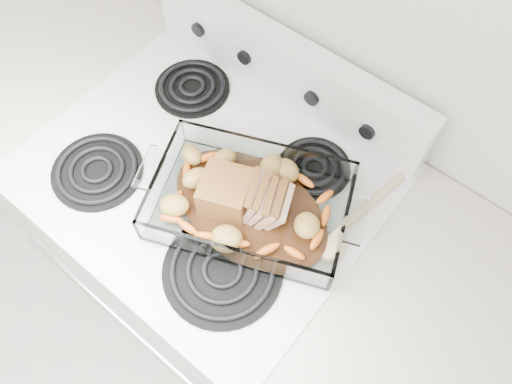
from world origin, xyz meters
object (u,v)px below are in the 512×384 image
Objects in this scene: electric_range at (219,248)px; pork_roast at (240,191)px; baking_dish at (250,205)px; counter_left at (78,140)px.

pork_roast is (0.12, -0.02, 0.51)m from electric_range.
baking_dish is (0.15, -0.02, 0.48)m from electric_range.
electric_range is at bearing -173.85° from pork_roast.
counter_left is 0.94m from pork_roast.
counter_left is at bearing 156.01° from baking_dish.
baking_dish is at bearing -1.14° from counter_left.
baking_dish is at bearing 14.52° from pork_roast.
counter_left is 2.28× the size of baking_dish.
electric_range reaches higher than pork_roast.
counter_left is (-0.67, -0.00, -0.02)m from electric_range.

